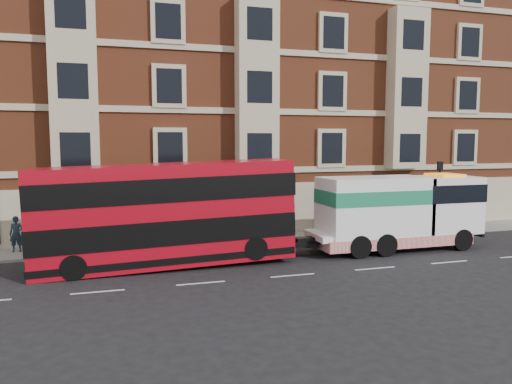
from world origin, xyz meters
The scene contains 8 objects.
ground centered at (0.00, 0.00, 0.00)m, with size 120.00×120.00×0.00m, color black.
sidewalk centered at (0.00, 7.50, 0.07)m, with size 90.00×3.00×0.15m, color slate.
victorian_terrace centered at (0.50, 15.00, 10.07)m, with size 45.00×12.00×20.40m.
lamp_post_west centered at (-6.00, 6.20, 2.68)m, with size 0.35×0.15×4.35m.
lamp_post_east centered at (12.00, 6.20, 2.68)m, with size 0.35×0.15×4.35m.
double_decker_bus centered at (-5.01, 3.17, 2.50)m, with size 11.68×2.68×4.73m.
tow_truck centered at (7.06, 3.17, 2.07)m, with size 9.35×2.76×3.90m.
pedestrian centered at (-11.97, 7.79, 1.06)m, with size 0.66×0.44×1.82m, color #192833.
Camera 1 is at (-7.64, -19.56, 5.79)m, focal length 35.00 mm.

